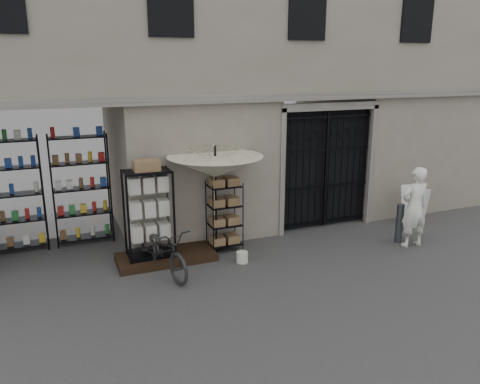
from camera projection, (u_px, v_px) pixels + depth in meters
name	position (u px, v px, depth m)	size (l,w,h in m)	color
ground	(304.00, 271.00, 9.22)	(80.00, 80.00, 0.00)	black
main_building	(230.00, 41.00, 11.61)	(14.00, 4.00, 9.00)	gray
shop_recess	(49.00, 186.00, 9.69)	(3.00, 1.70, 3.00)	black
shop_shelving	(48.00, 192.00, 10.18)	(2.70, 0.50, 2.50)	black
iron_gate	(322.00, 167.00, 11.50)	(2.50, 0.21, 3.00)	black
step_platform	(166.00, 257.00, 9.71)	(2.00, 0.90, 0.15)	black
display_cabinet	(149.00, 218.00, 9.38)	(1.04, 0.87, 1.94)	black
wire_rack	(224.00, 217.00, 10.11)	(0.77, 0.64, 1.54)	black
market_umbrella	(215.00, 161.00, 9.58)	(2.04, 2.07, 2.82)	black
white_bucket	(242.00, 257.00, 9.61)	(0.24, 0.24, 0.23)	beige
bicycle	(164.00, 273.00, 9.13)	(0.64, 0.97, 1.84)	black
steel_bollard	(399.00, 223.00, 10.64)	(0.16, 0.16, 0.90)	#474D53
shopkeeper	(411.00, 245.00, 10.54)	(0.66, 1.81, 0.43)	white
easel_sign	(414.00, 207.00, 11.56)	(0.60, 0.66, 1.03)	silver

